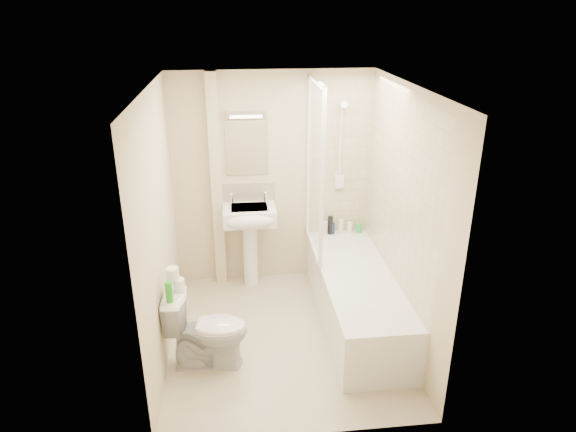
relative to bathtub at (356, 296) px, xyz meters
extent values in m
plane|color=beige|center=(-0.75, -0.20, -0.29)|extent=(2.50, 2.50, 0.00)
cube|color=beige|center=(-0.75, 1.05, 0.91)|extent=(2.20, 0.02, 2.40)
cube|color=beige|center=(-1.85, -0.20, 0.91)|extent=(0.02, 2.50, 2.40)
cube|color=beige|center=(0.35, -0.20, 0.91)|extent=(0.02, 2.50, 2.40)
cube|color=white|center=(-0.75, -0.20, 2.11)|extent=(2.20, 2.50, 0.02)
cube|color=beige|center=(0.00, 1.04, 1.14)|extent=(0.70, 0.01, 1.75)
cube|color=beige|center=(0.34, 0.00, 1.14)|extent=(0.01, 2.10, 1.75)
cube|color=beige|center=(-1.37, 0.99, 0.91)|extent=(0.12, 0.12, 2.40)
cube|color=beige|center=(-1.03, 1.04, 0.74)|extent=(0.60, 0.02, 0.30)
cube|color=white|center=(-1.03, 1.04, 1.29)|extent=(0.46, 0.01, 0.60)
cube|color=silver|center=(-1.03, 1.02, 1.66)|extent=(0.42, 0.07, 0.07)
cube|color=white|center=(0.00, 0.00, -0.01)|extent=(0.70, 2.10, 0.55)
cube|color=white|center=(0.00, 0.00, 0.21)|extent=(0.56, 1.96, 0.05)
cube|color=white|center=(-0.35, 0.60, 1.16)|extent=(0.01, 0.90, 1.80)
cube|color=white|center=(-0.35, 1.03, 1.16)|extent=(0.04, 0.04, 1.80)
cube|color=white|center=(-0.35, 0.15, 1.16)|extent=(0.04, 0.04, 1.80)
cube|color=white|center=(-0.35, 0.60, 2.04)|extent=(0.04, 0.90, 0.04)
cube|color=white|center=(-0.35, 0.60, 0.28)|extent=(0.04, 0.90, 0.03)
cylinder|color=white|center=(0.00, 1.02, 1.26)|extent=(0.02, 0.02, 0.90)
cylinder|color=white|center=(0.00, 1.02, 0.81)|extent=(0.05, 0.05, 0.02)
cylinder|color=white|center=(0.00, 1.02, 1.71)|extent=(0.05, 0.05, 0.02)
cylinder|color=white|center=(0.00, 0.95, 1.74)|extent=(0.08, 0.11, 0.11)
cube|color=white|center=(0.00, 1.01, 0.88)|extent=(0.10, 0.05, 0.14)
cylinder|color=white|center=(-0.02, 0.99, 1.31)|extent=(0.01, 0.13, 0.84)
cylinder|color=white|center=(-1.03, 0.88, 0.10)|extent=(0.17, 0.17, 0.77)
cube|color=white|center=(-1.03, 0.85, 0.59)|extent=(0.57, 0.44, 0.18)
ellipsoid|color=white|center=(-1.03, 0.68, 0.59)|extent=(0.57, 0.24, 0.18)
cube|color=silver|center=(-1.03, 0.85, 0.66)|extent=(0.40, 0.29, 0.04)
cylinder|color=white|center=(-1.21, 0.96, 0.73)|extent=(0.03, 0.03, 0.10)
cylinder|color=white|center=(-0.84, 0.96, 0.73)|extent=(0.03, 0.03, 0.10)
sphere|color=white|center=(-1.21, 0.96, 0.79)|extent=(0.04, 0.04, 0.04)
sphere|color=white|center=(-0.84, 0.96, 0.79)|extent=(0.04, 0.04, 0.04)
cylinder|color=silver|center=(-0.16, 0.96, 0.34)|extent=(0.05, 0.05, 0.16)
cylinder|color=black|center=(-0.10, 0.96, 0.37)|extent=(0.06, 0.06, 0.22)
cylinder|color=navy|center=(-0.07, 0.96, 0.33)|extent=(0.05, 0.05, 0.13)
cylinder|color=#F6EDBE|center=(0.03, 0.96, 0.35)|extent=(0.06, 0.06, 0.17)
cylinder|color=white|center=(0.14, 0.96, 0.33)|extent=(0.06, 0.06, 0.13)
cylinder|color=green|center=(0.24, 0.96, 0.31)|extent=(0.07, 0.07, 0.10)
imported|color=white|center=(-1.47, -0.52, 0.07)|extent=(0.53, 0.78, 0.72)
cylinder|color=white|center=(-1.69, -0.43, 0.48)|extent=(0.10, 0.10, 0.11)
cylinder|color=white|center=(-1.73, -0.43, 0.60)|extent=(0.11, 0.11, 0.11)
cylinder|color=green|center=(-1.75, -0.60, 0.52)|extent=(0.06, 0.06, 0.18)
camera|label=1|loc=(-1.18, -4.37, 2.73)|focal=32.00mm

